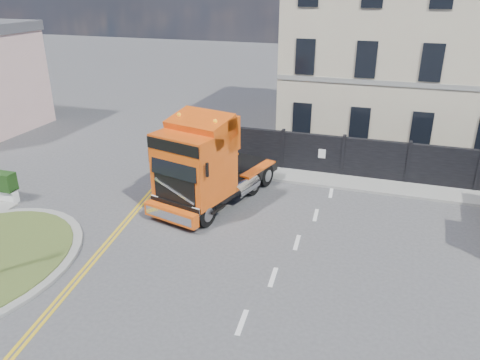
% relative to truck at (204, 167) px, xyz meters
% --- Properties ---
extents(ground, '(120.00, 120.00, 0.00)m').
position_rel_truck_xyz_m(ground, '(1.12, -3.79, -1.77)').
color(ground, '#424244').
rests_on(ground, ground).
extents(hoarding_fence, '(18.80, 0.25, 2.00)m').
position_rel_truck_xyz_m(hoarding_fence, '(7.67, 5.21, -0.77)').
color(hoarding_fence, black).
rests_on(hoarding_fence, ground).
extents(georgian_building, '(12.30, 10.30, 12.80)m').
position_rel_truck_xyz_m(georgian_building, '(7.12, 12.71, 4.00)').
color(georgian_building, beige).
rests_on(georgian_building, ground).
extents(pavement_far, '(20.00, 1.60, 0.12)m').
position_rel_truck_xyz_m(pavement_far, '(7.12, 4.31, -1.71)').
color(pavement_far, gray).
rests_on(pavement_far, ground).
extents(truck, '(4.01, 6.99, 3.95)m').
position_rel_truck_xyz_m(truck, '(0.00, 0.00, 0.00)').
color(truck, black).
rests_on(truck, ground).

